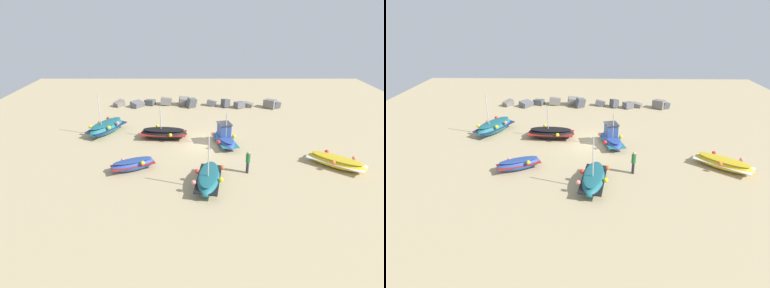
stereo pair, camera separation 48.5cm
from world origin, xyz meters
The scene contains 9 objects.
ground_plane centered at (0.00, 0.00, 0.00)m, with size 51.04×51.04×0.00m, color tan.
fishing_boat_0 centered at (0.05, -6.94, 0.54)m, with size 2.33×4.26×3.79m.
fishing_boat_1 centered at (9.70, -4.28, 0.43)m, with size 4.24×3.80×0.89m.
fishing_boat_2 centered at (-3.62, 1.19, 0.49)m, with size 4.31×2.40×3.04m.
fishing_boat_3 centered at (-9.06, 2.35, 0.61)m, with size 3.33×4.46×4.02m.
fishing_boat_4 centered at (1.73, -0.28, 0.63)m, with size 2.26×3.79×3.02m.
fishing_boat_5 centered at (-5.39, -4.78, 0.46)m, with size 3.44×2.41×0.97m.
person_walking centered at (2.93, -5.18, 0.99)m, with size 0.32×0.32×1.71m.
breakwater_rocks centered at (-0.47, 10.76, 0.40)m, with size 19.68×2.73×1.35m.
Camera 2 is at (-0.58, -25.07, 11.28)m, focal length 29.39 mm.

